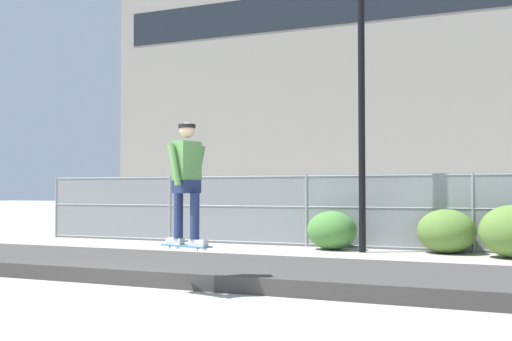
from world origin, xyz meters
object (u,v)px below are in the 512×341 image
object	(u,v)px
parked_car_near	(221,209)
shrub_center	(446,231)
parked_car_mid	(442,212)
skater	(187,176)
shrub_left	(332,230)
skateboard	(186,246)
street_lamp	(361,53)

from	to	relation	value
parked_car_near	shrub_center	distance (m)	7.80
parked_car_mid	skater	bearing A→B (deg)	-103.72
skater	shrub_center	xyz separation A→B (m)	(2.89, 7.02, -1.14)
parked_car_mid	shrub_center	size ratio (longest dim) A/B	3.42
parked_car_near	parked_car_mid	distance (m)	6.81
skater	parked_car_near	size ratio (longest dim) A/B	0.38
parked_car_mid	parked_car_near	bearing A→B (deg)	-177.68
shrub_left	parked_car_near	bearing A→B (deg)	144.42
skater	parked_car_mid	distance (m)	10.70
parked_car_near	shrub_center	bearing A→B (deg)	-23.19
skateboard	parked_car_mid	xyz separation A→B (m)	(2.53, 10.37, 0.17)
street_lamp	parked_car_near	world-z (taller)	street_lamp
skateboard	skater	distance (m)	0.97
skateboard	street_lamp	bearing A→B (deg)	80.89
skateboard	skater	world-z (taller)	skater
street_lamp	shrub_center	xyz separation A→B (m)	(1.84, 0.46, -4.17)
skateboard	shrub_left	world-z (taller)	shrub_left
shrub_center	street_lamp	bearing A→B (deg)	-165.92
skateboard	street_lamp	distance (m)	7.76
street_lamp	shrub_left	bearing A→B (deg)	159.61
skateboard	parked_car_near	distance (m)	10.96
parked_car_mid	shrub_center	bearing A→B (deg)	-83.84
street_lamp	shrub_left	distance (m)	4.30
skater	shrub_center	size ratio (longest dim) A/B	1.30
parked_car_near	shrub_center	xyz separation A→B (m)	(7.17, -3.07, -0.33)
parked_car_near	shrub_left	xyz separation A→B (m)	(4.51, -3.23, -0.37)
skater	shrub_left	bearing A→B (deg)	88.01
shrub_center	shrub_left	bearing A→B (deg)	-176.58
skateboard	shrub_left	size ratio (longest dim) A/B	0.68
skateboard	shrub_center	bearing A→B (deg)	67.62
parked_car_near	parked_car_mid	world-z (taller)	same
skater	shrub_left	world-z (taller)	skater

